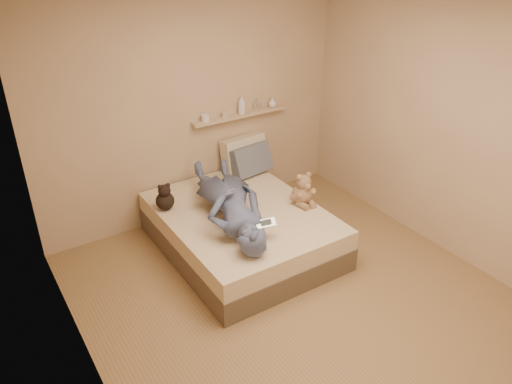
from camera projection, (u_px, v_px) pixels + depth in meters
room at (300, 170)px, 4.00m from camera, size 3.80×3.80×3.80m
bed at (241, 230)px, 5.20m from camera, size 1.50×1.90×0.45m
game_console at (266, 223)px, 4.57m from camera, size 0.20×0.12×0.07m
teddy_bear at (303, 191)px, 5.16m from camera, size 0.29×0.28×0.36m
dark_plush at (165, 198)px, 5.07m from camera, size 0.19×0.19×0.29m
pillow_cream at (244, 154)px, 5.87m from camera, size 0.57×0.28×0.42m
pillow_grey at (251, 160)px, 5.79m from camera, size 0.53×0.31×0.37m
person at (230, 202)px, 4.88m from camera, size 0.94×1.67×0.38m
wall_shelf at (240, 115)px, 5.72m from camera, size 1.20×0.12×0.03m
shelf_bottles at (246, 107)px, 5.71m from camera, size 0.98×0.12×0.22m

